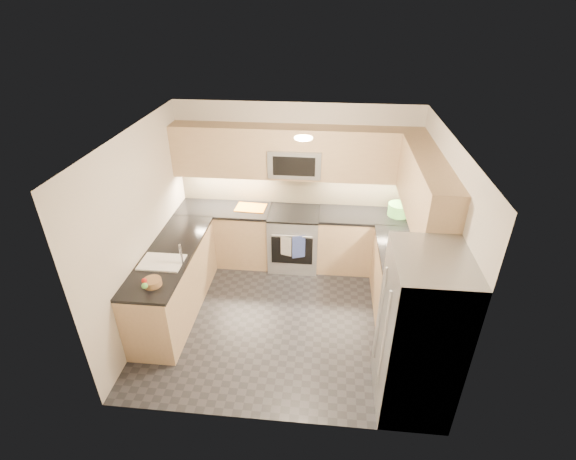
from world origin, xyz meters
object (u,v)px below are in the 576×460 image
object	(u,v)px
cutting_board	(251,208)
fruit_basket	(152,282)
refrigerator	(419,334)
gas_range	(294,239)
microwave	(295,161)
utensil_bowl	(399,210)

from	to	relation	value
cutting_board	fruit_basket	bearing A→B (deg)	-110.68
refrigerator	fruit_basket	distance (m)	2.93
gas_range	fruit_basket	distance (m)	2.50
cutting_board	fruit_basket	distance (m)	2.17
microwave	utensil_bowl	size ratio (longest dim) A/B	2.40
gas_range	refrigerator	world-z (taller)	refrigerator
fruit_basket	cutting_board	bearing A→B (deg)	69.32
microwave	refrigerator	bearing A→B (deg)	-60.38
gas_range	refrigerator	xyz separation A→B (m)	(1.45, -2.43, 0.45)
cutting_board	utensil_bowl	bearing A→B (deg)	-0.25
utensil_bowl	cutting_board	size ratio (longest dim) A/B	0.70
gas_range	microwave	world-z (taller)	microwave
microwave	fruit_basket	size ratio (longest dim) A/B	3.64
refrigerator	fruit_basket	size ratio (longest dim) A/B	8.62
cutting_board	microwave	bearing A→B (deg)	5.30
cutting_board	fruit_basket	size ratio (longest dim) A/B	2.17
refrigerator	utensil_bowl	bearing A→B (deg)	87.60
microwave	gas_range	bearing A→B (deg)	-90.00
fruit_basket	gas_range	bearing A→B (deg)	53.78
microwave	utensil_bowl	xyz separation A→B (m)	(1.55, -0.07, -0.67)
refrigerator	cutting_board	size ratio (longest dim) A/B	3.97
cutting_board	refrigerator	bearing A→B (deg)	-49.49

